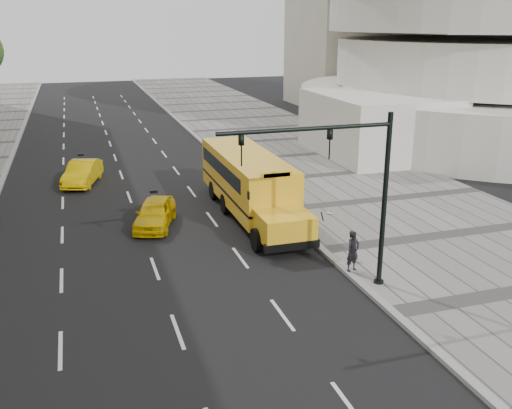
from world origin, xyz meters
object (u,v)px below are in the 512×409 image
object	(u,v)px
traffic_signal	(349,182)
school_bus	(248,179)
taxi_near	(155,213)
taxi_far	(82,173)
pedestrian	(353,251)

from	to	relation	value
traffic_signal	school_bus	bearing A→B (deg)	94.18
taxi_near	traffic_signal	world-z (taller)	traffic_signal
taxi_far	pedestrian	world-z (taller)	pedestrian
taxi_near	taxi_far	size ratio (longest dim) A/B	0.93
taxi_near	pedestrian	xyz separation A→B (m)	(6.43, -7.64, 0.29)
school_bus	taxi_near	bearing A→B (deg)	-173.18
school_bus	taxi_near	size ratio (longest dim) A/B	2.94
traffic_signal	taxi_far	bearing A→B (deg)	115.90
school_bus	taxi_far	world-z (taller)	school_bus
taxi_far	traffic_signal	distance (m)	19.82
taxi_far	traffic_signal	xyz separation A→B (m)	(8.53, -17.57, 3.40)
school_bus	pedestrian	distance (m)	8.42
pedestrian	traffic_signal	world-z (taller)	traffic_signal
pedestrian	traffic_signal	bearing A→B (deg)	-146.20
pedestrian	school_bus	bearing A→B (deg)	82.58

